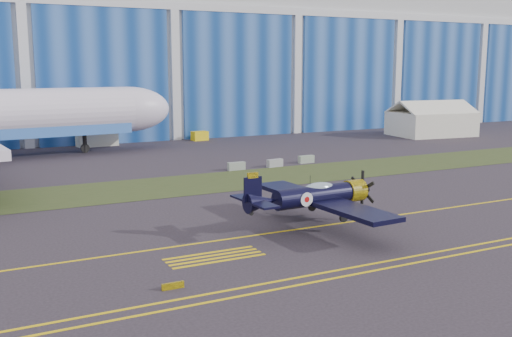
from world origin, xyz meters
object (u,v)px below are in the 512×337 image
warbird (314,196)px  tug (200,136)px  tent (431,118)px  shipping_container (97,138)px

warbird → tug: warbird is taller
tent → tug: 38.94m
warbird → tug: (12.09, 52.17, -1.68)m
warbird → tug: bearing=73.8°
tent → shipping_container: 54.36m
warbird → shipping_container: 52.77m
warbird → shipping_container: warbird is taller
tent → tug: bearing=169.6°
shipping_container → tug: size_ratio=2.34×
warbird → tent: 64.09m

